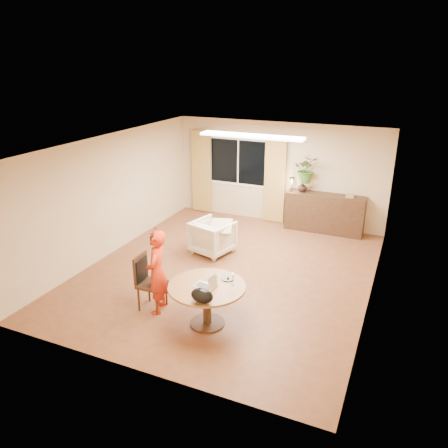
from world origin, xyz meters
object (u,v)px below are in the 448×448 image
(child, at_px, (157,272))
(sideboard, at_px, (324,213))
(armchair, at_px, (213,237))
(dining_table, at_px, (207,294))
(dining_chair, at_px, (152,283))

(child, distance_m, sideboard, 5.15)
(armchair, bearing_deg, dining_table, 128.62)
(armchair, xyz_separation_m, sideboard, (2.00, 2.27, 0.10))
(armchair, bearing_deg, dining_chair, 105.97)
(dining_chair, xyz_separation_m, child, (0.13, -0.02, 0.25))
(dining_table, height_order, child, child)
(dining_chair, height_order, armchair, dining_chair)
(armchair, bearing_deg, child, 109.00)
(dining_table, bearing_deg, dining_chair, 176.52)
(child, bearing_deg, armchair, 168.24)
(dining_table, distance_m, dining_chair, 1.08)
(child, bearing_deg, dining_chair, -114.32)
(dining_chair, height_order, sideboard, dining_chair)
(dining_table, xyz_separation_m, armchair, (-1.11, 2.57, -0.18))
(dining_table, relative_size, sideboard, 0.65)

